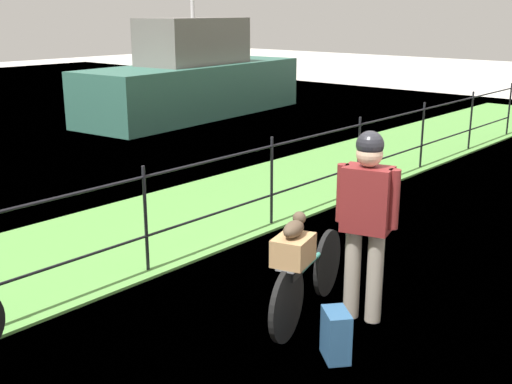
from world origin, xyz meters
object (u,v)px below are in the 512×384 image
(bicycle_main, at_px, (308,281))
(wooden_crate, at_px, (293,250))
(cyclist_person, at_px, (367,210))
(backpack_on_paving, at_px, (336,335))
(terrier_dog, at_px, (295,227))
(moored_boat_mid, at_px, (194,80))

(bicycle_main, bearing_deg, wooden_crate, -164.48)
(cyclist_person, xyz_separation_m, backpack_on_paving, (-0.71, -0.21, -0.80))
(terrier_dog, bearing_deg, wooden_crate, -164.48)
(bicycle_main, xyz_separation_m, wooden_crate, (-0.34, -0.09, 0.41))
(cyclist_person, xyz_separation_m, moored_boat_mid, (6.84, 9.34, -0.09))
(wooden_crate, xyz_separation_m, backpack_on_paving, (-0.09, -0.50, -0.55))
(bicycle_main, height_order, moored_boat_mid, moored_boat_mid)
(terrier_dog, relative_size, cyclist_person, 0.19)
(terrier_dog, height_order, moored_boat_mid, moored_boat_mid)
(bicycle_main, height_order, terrier_dog, terrier_dog)
(terrier_dog, xyz_separation_m, backpack_on_paving, (-0.11, -0.51, -0.74))
(cyclist_person, relative_size, moored_boat_mid, 0.25)
(wooden_crate, height_order, backpack_on_paving, wooden_crate)
(bicycle_main, relative_size, moored_boat_mid, 0.23)
(terrier_dog, bearing_deg, moored_boat_mid, 50.53)
(wooden_crate, xyz_separation_m, cyclist_person, (0.62, -0.29, 0.25))
(bicycle_main, distance_m, moored_boat_mid, 11.45)
(backpack_on_paving, xyz_separation_m, moored_boat_mid, (7.55, 9.54, 0.72))
(backpack_on_paving, bearing_deg, cyclist_person, 145.81)
(backpack_on_paving, bearing_deg, moored_boat_mid, -178.72)
(bicycle_main, xyz_separation_m, terrier_dog, (-0.32, -0.09, 0.61))
(cyclist_person, height_order, moored_boat_mid, moored_boat_mid)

